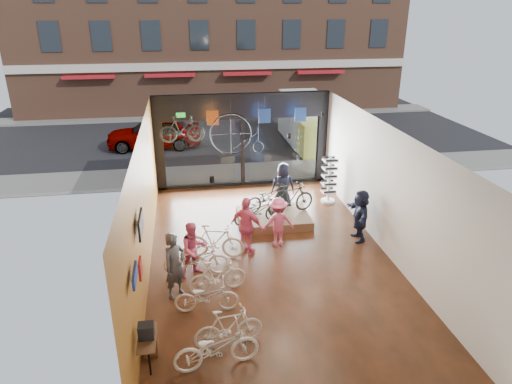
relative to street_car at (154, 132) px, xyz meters
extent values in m
cube|color=black|center=(3.87, -12.00, -0.84)|extent=(7.00, 12.00, 0.04)
cube|color=black|center=(3.87, -12.00, 3.00)|extent=(7.00, 12.00, 0.04)
cube|color=#A86A2A|center=(0.35, -12.00, 1.08)|extent=(0.04, 12.00, 3.80)
cube|color=beige|center=(7.39, -12.00, 1.08)|extent=(0.04, 12.00, 3.80)
cube|color=beige|center=(3.87, -18.02, 1.08)|extent=(7.00, 0.04, 3.80)
cube|color=#198C26|center=(1.47, -6.12, 2.23)|extent=(0.35, 0.06, 0.18)
cube|color=black|center=(3.87, 3.00, -0.83)|extent=(30.00, 18.00, 0.02)
cube|color=slate|center=(3.87, -4.80, -0.76)|extent=(30.00, 2.40, 0.12)
cube|color=slate|center=(3.87, 7.00, -0.76)|extent=(30.00, 2.00, 0.12)
cube|color=brown|center=(3.87, 9.50, 6.18)|extent=(26.00, 5.00, 14.00)
imported|color=gray|center=(0.00, 0.00, 0.00)|extent=(4.81, 1.93, 1.64)
imported|color=beige|center=(1.96, -16.24, -0.35)|extent=(1.86, 0.86, 0.94)
imported|color=beige|center=(2.27, -15.64, -0.35)|extent=(1.60, 0.66, 0.93)
imported|color=beige|center=(1.87, -14.35, -0.41)|extent=(1.60, 0.65, 0.82)
imported|color=beige|center=(2.19, -13.57, -0.35)|extent=(1.60, 0.69, 0.93)
imported|color=beige|center=(1.70, -12.66, -0.34)|extent=(1.89, 0.83, 0.96)
imported|color=beige|center=(2.27, -11.79, -0.29)|extent=(1.82, 0.90, 1.05)
cube|color=#513822|center=(4.43, -9.75, -0.67)|extent=(2.40, 1.80, 0.30)
imported|color=#212723|center=(3.78, -10.34, -0.08)|extent=(1.77, 1.00, 0.88)
imported|color=#212723|center=(5.03, -9.77, 0.02)|extent=(1.86, 1.06, 1.08)
imported|color=#212723|center=(4.31, -9.30, -0.05)|extent=(1.86, 1.30, 0.93)
imported|color=#3F3F44|center=(1.14, -13.58, 0.07)|extent=(0.77, 0.76, 1.78)
imported|color=#CC4C72|center=(1.63, -12.65, -0.03)|extent=(0.94, 0.85, 1.59)
imported|color=#CC4C72|center=(3.23, -11.72, 0.09)|extent=(1.10, 1.01, 1.81)
imported|color=#CC4C72|center=(4.24, -11.40, -0.02)|extent=(1.09, 0.69, 1.60)
imported|color=#161C33|center=(4.97, -8.77, 0.07)|extent=(0.93, 0.67, 1.78)
imported|color=#161C33|center=(6.87, -11.40, 0.03)|extent=(0.61, 1.60, 1.69)
imported|color=#212723|center=(1.49, -7.80, 2.11)|extent=(1.59, 0.48, 0.95)
cube|color=#CC5919|center=(2.65, -6.80, 2.23)|extent=(0.45, 0.03, 0.55)
cube|color=#1E3F99|center=(4.64, -6.80, 2.23)|extent=(0.45, 0.03, 0.55)
cube|color=#1E3F99|center=(6.04, -6.80, 2.23)|extent=(0.45, 0.03, 0.55)
camera|label=1|loc=(1.58, -23.69, 6.14)|focal=32.00mm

